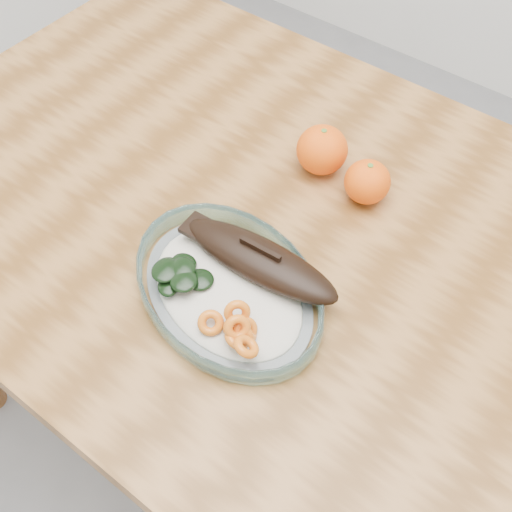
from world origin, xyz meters
name	(u,v)px	position (x,y,z in m)	size (l,w,h in m)	color
ground	(256,422)	(0.00, 0.00, 0.00)	(3.00, 3.00, 0.00)	slate
dining_table	(257,253)	(0.00, 0.00, 0.65)	(1.20, 0.80, 0.75)	brown
plated_meal	(229,285)	(0.06, -0.14, 0.77)	(0.65, 0.65, 0.08)	white
orange_left	(322,150)	(0.02, 0.13, 0.79)	(0.08, 0.08, 0.08)	#FE3E05
orange_right	(367,182)	(0.11, 0.12, 0.78)	(0.07, 0.07, 0.07)	#FE3E05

